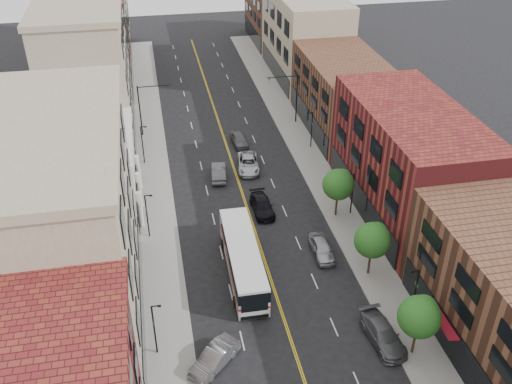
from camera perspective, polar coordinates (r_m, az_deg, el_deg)
sidewalk_left at (r=69.92m, az=-10.12°, el=0.99°), size 4.00×110.00×0.15m
sidewalk_right at (r=72.55m, az=5.80°, el=2.60°), size 4.00×110.00×0.15m
bldg_l_tanoffice at (r=47.21m, az=-18.42°, el=-4.28°), size 10.00×22.00×18.00m
bldg_l_white at (r=64.93m, az=-16.45°, el=1.50°), size 10.00×14.00×8.00m
bldg_l_far_a at (r=78.21m, az=-16.40°, el=10.94°), size 10.00×20.00×18.00m
bldg_l_far_b at (r=97.58m, az=-15.69°, el=14.29°), size 10.00×20.00×15.00m
bldg_r_mid at (r=63.20m, az=15.00°, el=2.95°), size 10.00×22.00×12.00m
bldg_r_far_a at (r=80.97m, az=8.83°, el=9.55°), size 10.00×20.00×10.00m
bldg_r_far_b at (r=99.10m, az=4.90°, el=15.30°), size 10.00×22.00×14.00m
bldg_r_far_c at (r=118.12m, az=2.18°, el=17.43°), size 10.00×18.00×11.00m
tree_r_1 at (r=47.00m, az=16.08°, el=-11.77°), size 3.40×3.40×5.59m
tree_r_2 at (r=53.77m, az=11.63°, el=-4.62°), size 3.40×3.40×5.59m
tree_r_3 at (r=61.43m, az=8.29°, el=0.85°), size 3.40×3.40×5.59m
lamp_l_1 at (r=46.67m, az=-10.10°, el=-13.15°), size 0.81×0.55×5.05m
lamp_l_2 at (r=59.09m, az=-10.82°, el=-2.15°), size 0.81×0.55×5.05m
lamp_l_3 at (r=72.92m, az=-11.27°, el=4.87°), size 0.81×0.55×5.05m
lamp_r_1 at (r=50.88m, az=15.62°, el=-9.43°), size 0.81×0.55×5.05m
lamp_r_2 at (r=62.47m, az=9.58°, el=0.06°), size 0.81×0.55×5.05m
lamp_r_3 at (r=75.68m, az=5.56°, el=6.42°), size 0.81×0.55×5.05m
signal_mast_left at (r=79.45m, az=-11.07°, el=8.59°), size 4.49×0.18×7.20m
signal_mast_right at (r=81.84m, az=3.60°, el=9.85°), size 4.49×0.18×7.20m
city_bus at (r=54.03m, az=-1.32°, el=-6.60°), size 3.29×12.89×3.30m
car_angle_b at (r=46.87m, az=-4.16°, el=-16.22°), size 4.65×4.61×1.60m
car_parked_mid at (r=49.55m, az=12.58°, el=-13.73°), size 2.78×5.77×1.62m
car_parked_far at (r=57.34m, az=6.62°, el=-5.62°), size 1.98×4.75×1.61m
car_lane_behind at (r=69.60m, az=-3.75°, el=2.01°), size 2.25×4.99×1.59m
car_lane_a at (r=63.23m, az=0.60°, el=-1.39°), size 2.25×5.26×1.51m
car_lane_b at (r=71.31m, az=-0.77°, el=2.88°), size 3.36×6.04×1.60m
car_lane_c at (r=77.12m, az=-1.70°, el=5.25°), size 2.11×4.62×1.54m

